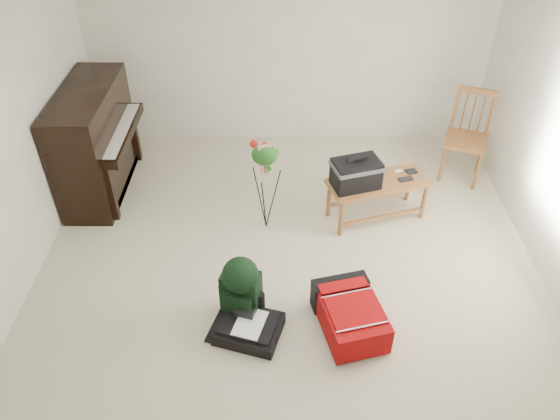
{
  "coord_description": "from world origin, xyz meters",
  "views": [
    {
      "loc": [
        -0.06,
        -3.71,
        3.89
      ],
      "look_at": [
        -0.08,
        0.35,
        0.64
      ],
      "focal_mm": 35.0,
      "sensor_mm": 36.0,
      "label": 1
    }
  ],
  "objects_px": {
    "piano": "(96,144)",
    "green_backpack": "(241,286)",
    "bench": "(362,173)",
    "red_suitcase": "(350,311)",
    "dining_chair": "(466,137)",
    "flower_stand": "(265,187)",
    "black_duffel": "(249,327)"
  },
  "relations": [
    {
      "from": "bench",
      "to": "green_backpack",
      "type": "xyz_separation_m",
      "value": [
        -1.2,
        -1.43,
        -0.22
      ]
    },
    {
      "from": "piano",
      "to": "black_duffel",
      "type": "distance_m",
      "value": 2.92
    },
    {
      "from": "piano",
      "to": "green_backpack",
      "type": "relative_size",
      "value": 2.25
    },
    {
      "from": "piano",
      "to": "green_backpack",
      "type": "height_order",
      "value": "piano"
    },
    {
      "from": "piano",
      "to": "dining_chair",
      "type": "height_order",
      "value": "piano"
    },
    {
      "from": "bench",
      "to": "dining_chair",
      "type": "distance_m",
      "value": 1.57
    },
    {
      "from": "green_backpack",
      "to": "flower_stand",
      "type": "xyz_separation_m",
      "value": [
        0.18,
        1.26,
        0.16
      ]
    },
    {
      "from": "dining_chair",
      "to": "flower_stand",
      "type": "bearing_deg",
      "value": -136.01
    },
    {
      "from": "red_suitcase",
      "to": "green_backpack",
      "type": "distance_m",
      "value": 0.99
    },
    {
      "from": "black_duffel",
      "to": "flower_stand",
      "type": "bearing_deg",
      "value": 101.93
    },
    {
      "from": "black_duffel",
      "to": "bench",
      "type": "bearing_deg",
      "value": 71.94
    },
    {
      "from": "flower_stand",
      "to": "red_suitcase",
      "type": "bearing_deg",
      "value": -79.51
    },
    {
      "from": "green_backpack",
      "to": "piano",
      "type": "bearing_deg",
      "value": 147.79
    },
    {
      "from": "piano",
      "to": "bench",
      "type": "height_order",
      "value": "piano"
    },
    {
      "from": "bench",
      "to": "red_suitcase",
      "type": "relative_size",
      "value": 1.37
    },
    {
      "from": "dining_chair",
      "to": "flower_stand",
      "type": "relative_size",
      "value": 1.01
    },
    {
      "from": "bench",
      "to": "black_duffel",
      "type": "relative_size",
      "value": 1.79
    },
    {
      "from": "dining_chair",
      "to": "green_backpack",
      "type": "height_order",
      "value": "dining_chair"
    },
    {
      "from": "piano",
      "to": "red_suitcase",
      "type": "bearing_deg",
      "value": -37.35
    },
    {
      "from": "piano",
      "to": "green_backpack",
      "type": "distance_m",
      "value": 2.67
    },
    {
      "from": "red_suitcase",
      "to": "bench",
      "type": "bearing_deg",
      "value": 66.49
    },
    {
      "from": "red_suitcase",
      "to": "flower_stand",
      "type": "bearing_deg",
      "value": 105.31
    },
    {
      "from": "red_suitcase",
      "to": "black_duffel",
      "type": "distance_m",
      "value": 0.91
    },
    {
      "from": "bench",
      "to": "flower_stand",
      "type": "xyz_separation_m",
      "value": [
        -1.02,
        -0.17,
        -0.06
      ]
    },
    {
      "from": "flower_stand",
      "to": "dining_chair",
      "type": "bearing_deg",
      "value": 3.88
    },
    {
      "from": "bench",
      "to": "black_duffel",
      "type": "xyz_separation_m",
      "value": [
        -1.13,
        -1.66,
        -0.51
      ]
    },
    {
      "from": "dining_chair",
      "to": "black_duffel",
      "type": "xyz_separation_m",
      "value": [
        -2.46,
        -2.5,
        -0.45
      ]
    },
    {
      "from": "dining_chair",
      "to": "black_duffel",
      "type": "relative_size",
      "value": 1.66
    },
    {
      "from": "black_duffel",
      "to": "green_backpack",
      "type": "height_order",
      "value": "green_backpack"
    },
    {
      "from": "piano",
      "to": "flower_stand",
      "type": "height_order",
      "value": "piano"
    },
    {
      "from": "dining_chair",
      "to": "red_suitcase",
      "type": "distance_m",
      "value": 2.86
    },
    {
      "from": "dining_chair",
      "to": "red_suitcase",
      "type": "xyz_separation_m",
      "value": [
        -1.57,
        -2.37,
        -0.36
      ]
    }
  ]
}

